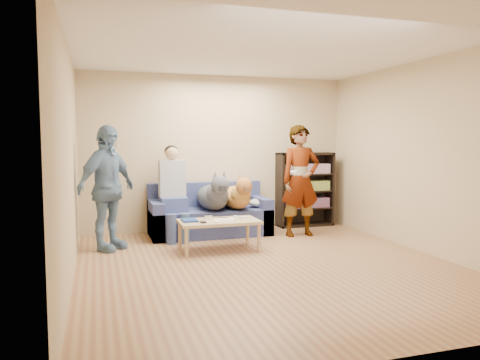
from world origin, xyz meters
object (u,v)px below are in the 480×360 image
object	(u,v)px
person_standing_left	(107,188)
sofa	(209,217)
dog_tan	(237,196)
person_standing_right	(300,181)
dog_gray	(214,196)
coffee_table	(219,224)
bookshelf	(305,188)
person_seated	(173,189)
camera_silver	(208,217)
notebook_blue	(189,220)

from	to	relation	value
person_standing_left	sofa	distance (m)	1.81
person_standing_left	dog_tan	xyz separation A→B (m)	(2.00, 0.41, -0.23)
person_standing_right	sofa	xyz separation A→B (m)	(-1.36, 0.54, -0.60)
dog_gray	coffee_table	world-z (taller)	dog_gray
bookshelf	person_standing_left	bearing A→B (deg)	-165.53
person_seated	person_standing_right	bearing A→B (deg)	-11.90
person_standing_left	coffee_table	world-z (taller)	person_standing_left
sofa	coffee_table	world-z (taller)	sofa
sofa	person_seated	size ratio (longest dim) A/B	1.29
bookshelf	dog_gray	bearing A→B (deg)	-165.26
camera_silver	dog_gray	distance (m)	0.83
camera_silver	dog_tan	bearing A→B (deg)	49.54
person_standing_right	person_seated	size ratio (longest dim) A/B	1.20
dog_tan	notebook_blue	bearing A→B (deg)	-138.15
dog_tan	coffee_table	world-z (taller)	dog_tan
bookshelf	person_standing_right	bearing A→B (deg)	-119.50
person_standing_left	dog_tan	world-z (taller)	person_standing_left
person_standing_right	person_standing_left	size ratio (longest dim) A/B	1.01
person_seated	dog_gray	xyz separation A→B (m)	(0.62, -0.11, -0.12)
person_seated	dog_tan	world-z (taller)	person_seated
coffee_table	bookshelf	world-z (taller)	bookshelf
person_standing_left	camera_silver	size ratio (longest dim) A/B	15.75
dog_tan	person_seated	bearing A→B (deg)	174.31
camera_silver	bookshelf	bearing A→B (deg)	30.96
notebook_blue	dog_gray	world-z (taller)	dog_gray
camera_silver	sofa	world-z (taller)	sofa
person_seated	bookshelf	size ratio (longest dim) A/B	1.13
bookshelf	sofa	bearing A→B (deg)	-172.60
person_seated	bookshelf	distance (m)	2.42
person_standing_left	camera_silver	world-z (taller)	person_standing_left
dog_gray	sofa	bearing A→B (deg)	95.89
person_standing_right	dog_gray	xyz separation A→B (m)	(-1.34, 0.31, -0.22)
person_standing_left	coffee_table	size ratio (longest dim) A/B	1.57
person_standing_right	bookshelf	world-z (taller)	person_standing_right
person_standing_left	sofa	world-z (taller)	person_standing_left
person_standing_right	camera_silver	distance (m)	1.72
person_standing_left	person_seated	size ratio (longest dim) A/B	1.18
person_seated	person_standing_left	bearing A→B (deg)	-152.71
person_seated	coffee_table	bearing A→B (deg)	-64.52
person_standing_right	dog_tan	distance (m)	1.03
person_standing_right	person_standing_left	world-z (taller)	person_standing_right
camera_silver	coffee_table	bearing A→B (deg)	-45.00
person_seated	dog_tan	bearing A→B (deg)	-5.69
person_standing_right	coffee_table	size ratio (longest dim) A/B	1.60
bookshelf	notebook_blue	bearing A→B (deg)	-150.85
person_standing_right	coffee_table	world-z (taller)	person_standing_right
camera_silver	sofa	size ratio (longest dim) A/B	0.06
person_standing_left	bookshelf	distance (m)	3.51
person_standing_right	person_standing_left	distance (m)	2.95
person_seated	dog_tan	xyz separation A→B (m)	(1.00, -0.10, -0.13)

